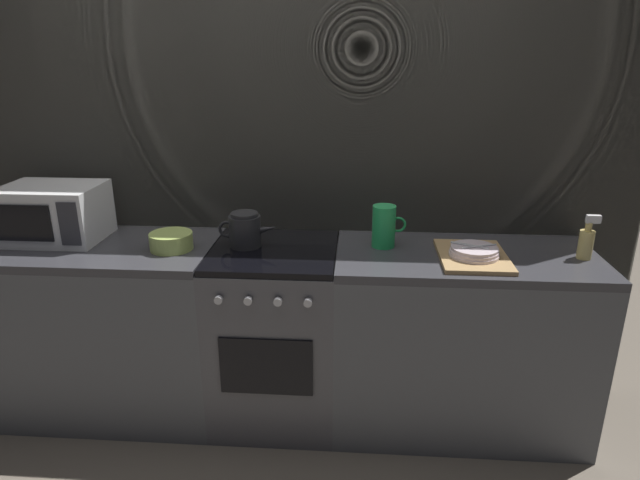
{
  "coord_description": "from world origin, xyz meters",
  "views": [
    {
      "loc": [
        0.39,
        -2.39,
        1.79
      ],
      "look_at": [
        0.22,
        0.0,
        0.95
      ],
      "focal_mm": 30.61,
      "sensor_mm": 36.0,
      "label": 1
    }
  ],
  "objects_px": {
    "microwave": "(54,213)",
    "kettle": "(245,230)",
    "spray_bottle": "(586,242)",
    "mixing_bowl": "(171,241)",
    "pitcher": "(384,226)",
    "stove_unit": "(276,334)",
    "dish_pile": "(473,254)"
  },
  "relations": [
    {
      "from": "mixing_bowl",
      "to": "spray_bottle",
      "type": "distance_m",
      "value": 1.89
    },
    {
      "from": "microwave",
      "to": "kettle",
      "type": "bearing_deg",
      "value": -2.13
    },
    {
      "from": "spray_bottle",
      "to": "mixing_bowl",
      "type": "bearing_deg",
      "value": -179.5
    },
    {
      "from": "kettle",
      "to": "stove_unit",
      "type": "bearing_deg",
      "value": -12.56
    },
    {
      "from": "stove_unit",
      "to": "microwave",
      "type": "bearing_deg",
      "value": 176.52
    },
    {
      "from": "mixing_bowl",
      "to": "dish_pile",
      "type": "distance_m",
      "value": 1.39
    },
    {
      "from": "microwave",
      "to": "spray_bottle",
      "type": "relative_size",
      "value": 2.27
    },
    {
      "from": "microwave",
      "to": "kettle",
      "type": "relative_size",
      "value": 1.62
    },
    {
      "from": "microwave",
      "to": "kettle",
      "type": "height_order",
      "value": "microwave"
    },
    {
      "from": "kettle",
      "to": "pitcher",
      "type": "xyz_separation_m",
      "value": [
        0.66,
        0.04,
        0.02
      ]
    },
    {
      "from": "kettle",
      "to": "dish_pile",
      "type": "relative_size",
      "value": 0.71
    },
    {
      "from": "kettle",
      "to": "spray_bottle",
      "type": "xyz_separation_m",
      "value": [
        1.55,
        -0.05,
        -0.0
      ]
    },
    {
      "from": "stove_unit",
      "to": "pitcher",
      "type": "xyz_separation_m",
      "value": [
        0.52,
        0.08,
        0.55
      ]
    },
    {
      "from": "kettle",
      "to": "spray_bottle",
      "type": "bearing_deg",
      "value": -1.85
    },
    {
      "from": "pitcher",
      "to": "dish_pile",
      "type": "distance_m",
      "value": 0.43
    },
    {
      "from": "stove_unit",
      "to": "microwave",
      "type": "distance_m",
      "value": 1.24
    },
    {
      "from": "microwave",
      "to": "kettle",
      "type": "distance_m",
      "value": 0.95
    },
    {
      "from": "pitcher",
      "to": "kettle",
      "type": "bearing_deg",
      "value": -176.09
    },
    {
      "from": "microwave",
      "to": "pitcher",
      "type": "bearing_deg",
      "value": 0.34
    },
    {
      "from": "pitcher",
      "to": "dish_pile",
      "type": "relative_size",
      "value": 0.5
    },
    {
      "from": "dish_pile",
      "to": "pitcher",
      "type": "bearing_deg",
      "value": 160.42
    },
    {
      "from": "pitcher",
      "to": "spray_bottle",
      "type": "height_order",
      "value": "spray_bottle"
    },
    {
      "from": "stove_unit",
      "to": "pitcher",
      "type": "height_order",
      "value": "pitcher"
    },
    {
      "from": "microwave",
      "to": "spray_bottle",
      "type": "bearing_deg",
      "value": -1.96
    },
    {
      "from": "stove_unit",
      "to": "spray_bottle",
      "type": "xyz_separation_m",
      "value": [
        1.41,
        -0.02,
        0.53
      ]
    },
    {
      "from": "dish_pile",
      "to": "mixing_bowl",
      "type": "bearing_deg",
      "value": 178.81
    },
    {
      "from": "microwave",
      "to": "pitcher",
      "type": "distance_m",
      "value": 1.61
    },
    {
      "from": "mixing_bowl",
      "to": "pitcher",
      "type": "distance_m",
      "value": 1.0
    },
    {
      "from": "microwave",
      "to": "kettle",
      "type": "xyz_separation_m",
      "value": [
        0.95,
        -0.04,
        -0.05
      ]
    },
    {
      "from": "stove_unit",
      "to": "kettle",
      "type": "xyz_separation_m",
      "value": [
        -0.14,
        0.03,
        0.53
      ]
    },
    {
      "from": "pitcher",
      "to": "spray_bottle",
      "type": "distance_m",
      "value": 0.9
    },
    {
      "from": "stove_unit",
      "to": "spray_bottle",
      "type": "relative_size",
      "value": 4.43
    }
  ]
}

